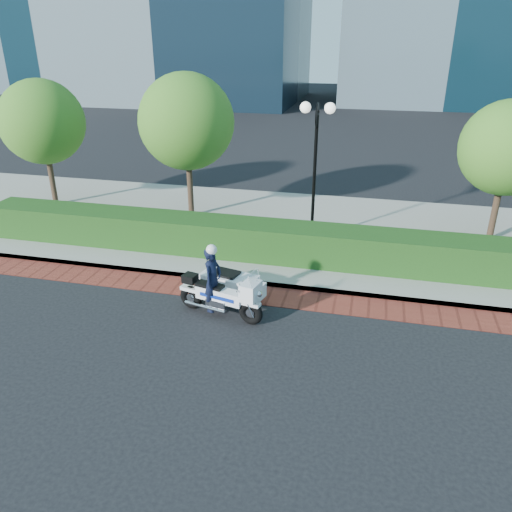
% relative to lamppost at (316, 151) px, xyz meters
% --- Properties ---
extents(ground, '(120.00, 120.00, 0.00)m').
position_rel_lamppost_xyz_m(ground, '(-1.00, -5.20, -2.96)').
color(ground, black).
rests_on(ground, ground).
extents(brick_strip, '(60.00, 1.00, 0.01)m').
position_rel_lamppost_xyz_m(brick_strip, '(-1.00, -3.70, -2.95)').
color(brick_strip, maroon).
rests_on(brick_strip, ground).
extents(sidewalk, '(60.00, 8.00, 0.15)m').
position_rel_lamppost_xyz_m(sidewalk, '(-1.00, 0.80, -2.88)').
color(sidewalk, gray).
rests_on(sidewalk, ground).
extents(hedge_main, '(18.00, 1.20, 1.00)m').
position_rel_lamppost_xyz_m(hedge_main, '(-1.00, -1.60, -2.31)').
color(hedge_main, black).
rests_on(hedge_main, sidewalk).
extents(lamppost, '(1.02, 0.70, 4.21)m').
position_rel_lamppost_xyz_m(lamppost, '(0.00, 0.00, 0.00)').
color(lamppost, black).
rests_on(lamppost, sidewalk).
extents(tree_a, '(3.00, 3.00, 4.58)m').
position_rel_lamppost_xyz_m(tree_a, '(-10.00, 1.30, 0.26)').
color(tree_a, '#332319').
rests_on(tree_a, sidewalk).
extents(tree_b, '(3.20, 3.20, 4.89)m').
position_rel_lamppost_xyz_m(tree_b, '(-4.50, 1.30, 0.48)').
color(tree_b, '#332319').
rests_on(tree_b, sidewalk).
extents(tree_c, '(2.80, 2.80, 4.30)m').
position_rel_lamppost_xyz_m(tree_c, '(5.50, 1.30, 0.09)').
color(tree_c, '#332319').
rests_on(tree_c, sidewalk).
extents(police_motorcycle, '(2.20, 1.82, 1.80)m').
position_rel_lamppost_xyz_m(police_motorcycle, '(-1.52, -4.57, -2.34)').
color(police_motorcycle, black).
rests_on(police_motorcycle, ground).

